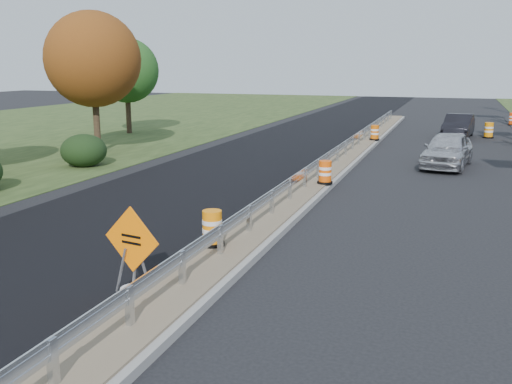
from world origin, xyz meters
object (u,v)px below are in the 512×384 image
(car_silver, at_px, (447,150))
(car_dark_mid, at_px, (458,126))
(barrel_median_far, at_px, (375,133))
(barrel_median_mid, at_px, (325,173))
(caution_sign, at_px, (133,273))
(barrel_shoulder_mid, at_px, (489,131))
(barrel_median_near, at_px, (212,229))

(car_silver, distance_m, car_dark_mid, 11.49)
(barrel_median_far, xyz_separation_m, car_silver, (4.23, -6.87, 0.15))
(car_silver, bearing_deg, barrel_median_far, 129.41)
(barrel_median_far, relative_size, car_silver, 0.19)
(barrel_median_mid, relative_size, car_dark_mid, 0.19)
(caution_sign, distance_m, car_dark_mid, 29.98)
(car_dark_mid, bearing_deg, barrel_shoulder_mid, 22.38)
(barrel_median_near, bearing_deg, car_silver, 70.72)
(barrel_shoulder_mid, relative_size, car_silver, 0.21)
(car_silver, height_order, car_dark_mid, car_silver)
(barrel_median_near, distance_m, car_silver, 15.81)
(barrel_median_near, height_order, barrel_median_far, barrel_median_near)
(barrel_median_near, relative_size, barrel_shoulder_mid, 0.89)
(car_silver, bearing_deg, barrel_median_near, -101.52)
(caution_sign, height_order, car_dark_mid, caution_sign)
(car_silver, relative_size, car_dark_mid, 1.03)
(barrel_median_near, height_order, car_dark_mid, car_dark_mid)
(barrel_median_far, xyz_separation_m, car_dark_mid, (4.67, 4.62, 0.10))
(barrel_median_far, height_order, car_silver, car_silver)
(car_silver, bearing_deg, barrel_shoulder_mid, 86.93)
(barrel_shoulder_mid, bearing_deg, barrel_median_mid, -109.33)
(car_silver, bearing_deg, car_dark_mid, 95.55)
(car_dark_mid, bearing_deg, car_silver, -85.84)
(barrel_median_mid, height_order, barrel_shoulder_mid, barrel_median_mid)
(caution_sign, relative_size, barrel_median_mid, 2.18)
(car_silver, xyz_separation_m, car_dark_mid, (0.44, 11.48, -0.05))
(caution_sign, bearing_deg, barrel_median_mid, 92.22)
(barrel_median_far, bearing_deg, car_dark_mid, 44.65)
(barrel_median_near, relative_size, car_silver, 0.19)
(barrel_shoulder_mid, bearing_deg, car_dark_mid, -163.98)
(barrel_median_mid, height_order, car_silver, car_silver)
(barrel_median_mid, relative_size, barrel_shoulder_mid, 0.87)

